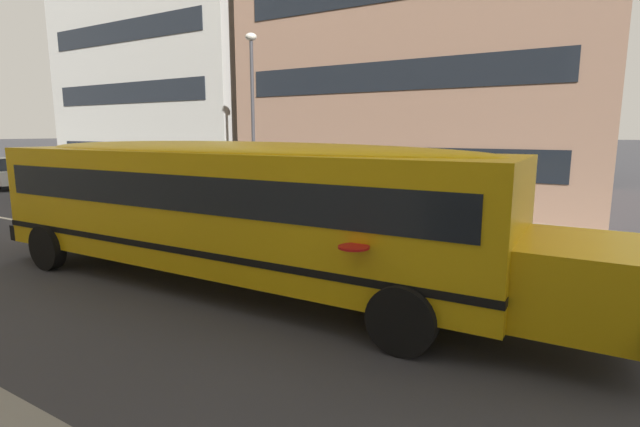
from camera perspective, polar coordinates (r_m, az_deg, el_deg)
name	(u,v)px	position (r m, az deg, el deg)	size (l,w,h in m)	color
ground_plane	(180,251)	(12.96, -16.42, -4.28)	(400.00, 400.00, 0.00)	#38383D
sidewalk_far	(325,211)	(18.55, 0.61, 0.31)	(120.00, 3.00, 0.01)	gray
lane_centreline	(180,251)	(12.96, -16.42, -4.27)	(110.00, 0.16, 0.01)	silver
school_bus	(236,201)	(9.50, -10.01, 1.44)	(12.92, 3.07, 2.87)	yellow
parked_car_grey_near_corner	(64,178)	(25.99, -28.31, 3.73)	(3.97, 2.03, 1.64)	gray
parked_car_dark_blue_far_corner	(160,187)	(20.21, -18.53, 2.99)	(3.97, 2.01, 1.64)	navy
street_lamp	(252,99)	(19.46, -8.07, 13.39)	(0.44, 0.44, 6.80)	#38383D
apartment_block_far_left	(196,21)	(32.99, -14.55, 21.37)	(14.18, 10.97, 19.70)	#B7B7B2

